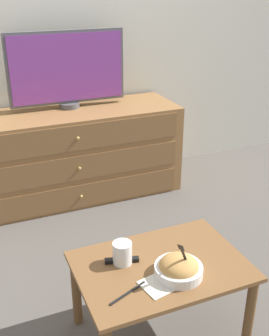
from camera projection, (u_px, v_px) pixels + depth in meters
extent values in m
plane|color=#56514C|center=(61.00, 179.00, 3.51)|extent=(12.00, 12.00, 0.00)
cube|color=silver|center=(46.00, 14.00, 2.99)|extent=(12.00, 0.05, 2.60)
cube|color=olive|center=(69.00, 154.00, 3.13)|extent=(1.63, 0.52, 0.66)
cube|color=brown|center=(81.00, 196.00, 3.00)|extent=(1.50, 0.01, 0.18)
sphere|color=tan|center=(81.00, 197.00, 3.00)|extent=(0.02, 0.02, 0.02)
cube|color=brown|center=(79.00, 168.00, 2.91)|extent=(1.50, 0.01, 0.18)
sphere|color=tan|center=(79.00, 168.00, 2.91)|extent=(0.02, 0.02, 0.02)
cube|color=brown|center=(77.00, 138.00, 2.82)|extent=(1.50, 0.01, 0.18)
sphere|color=tan|center=(78.00, 138.00, 2.82)|extent=(0.02, 0.02, 0.02)
cylinder|color=#515156|center=(70.00, 105.00, 3.08)|extent=(0.14, 0.14, 0.04)
cube|color=#515156|center=(67.00, 67.00, 2.97)|extent=(0.84, 0.04, 0.51)
cube|color=#7A3893|center=(68.00, 68.00, 2.95)|extent=(0.80, 0.01, 0.47)
cube|color=brown|center=(161.00, 266.00, 1.84)|extent=(0.74, 0.51, 0.02)
cylinder|color=brown|center=(250.00, 313.00, 1.85)|extent=(0.04, 0.04, 0.38)
cylinder|color=brown|center=(76.00, 291.00, 1.99)|extent=(0.04, 0.04, 0.38)
cylinder|color=brown|center=(198.00, 257.00, 2.22)|extent=(0.04, 0.04, 0.38)
cylinder|color=silver|center=(178.00, 270.00, 1.76)|extent=(0.20, 0.20, 0.04)
ellipsoid|color=tan|center=(179.00, 266.00, 1.75)|extent=(0.17, 0.17, 0.09)
cube|color=black|center=(185.00, 257.00, 1.72)|extent=(0.08, 0.06, 0.15)
cube|color=black|center=(181.00, 248.00, 1.65)|extent=(0.03, 0.03, 0.03)
cylinder|color=beige|center=(122.00, 257.00, 1.83)|extent=(0.08, 0.08, 0.06)
cylinder|color=white|center=(122.00, 253.00, 1.82)|extent=(0.09, 0.09, 0.10)
cube|color=silver|center=(158.00, 285.00, 1.71)|extent=(0.15, 0.15, 0.00)
cube|color=black|center=(128.00, 293.00, 1.66)|extent=(0.18, 0.08, 0.01)
cube|color=black|center=(122.00, 260.00, 1.85)|extent=(0.15, 0.07, 0.02)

